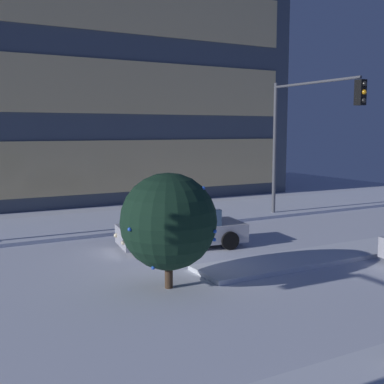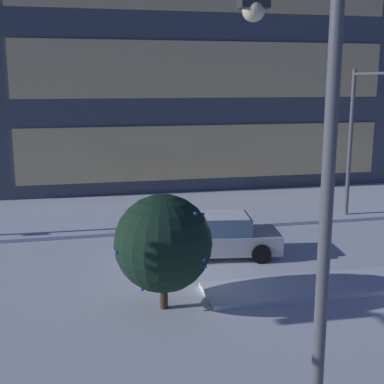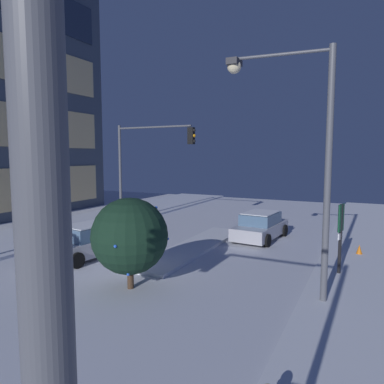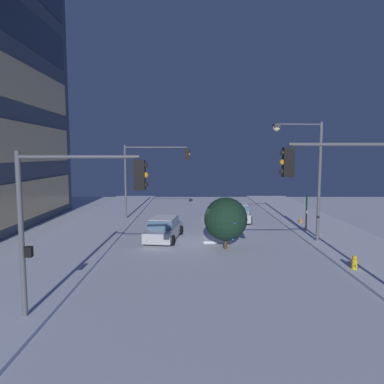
{
  "view_description": "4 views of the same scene",
  "coord_description": "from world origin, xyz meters",
  "px_view_note": "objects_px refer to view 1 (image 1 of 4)",
  "views": [
    {
      "loc": [
        -6.22,
        -12.41,
        4.27
      ],
      "look_at": [
        0.21,
        -0.57,
        2.55
      ],
      "focal_mm": 45.92,
      "sensor_mm": 36.0,
      "label": 1
    },
    {
      "loc": [
        -2.71,
        -13.87,
        6.03
      ],
      "look_at": [
        0.5,
        0.76,
        2.85
      ],
      "focal_mm": 49.0,
      "sensor_mm": 36.0,
      "label": 2
    },
    {
      "loc": [
        -10.32,
        -7.96,
        4.56
      ],
      "look_at": [
        3.96,
        -0.87,
        2.91
      ],
      "focal_mm": 33.39,
      "sensor_mm": 36.0,
      "label": 3
    },
    {
      "loc": [
        -21.5,
        1.27,
        5.66
      ],
      "look_at": [
        3.3,
        1.24,
        3.05
      ],
      "focal_mm": 33.0,
      "sensor_mm": 36.0,
      "label": 4
    }
  ],
  "objects_px": {
    "street_lamp_arched": "(366,86)",
    "decorated_tree_median": "(168,221)",
    "car_far": "(182,228)",
    "traffic_light_corner_far_right": "(306,122)"
  },
  "relations": [
    {
      "from": "street_lamp_arched",
      "to": "decorated_tree_median",
      "type": "height_order",
      "value": "street_lamp_arched"
    },
    {
      "from": "car_far",
      "to": "street_lamp_arched",
      "type": "relative_size",
      "value": 0.62
    },
    {
      "from": "car_far",
      "to": "traffic_light_corner_far_right",
      "type": "relative_size",
      "value": 0.74
    },
    {
      "from": "car_far",
      "to": "street_lamp_arched",
      "type": "xyz_separation_m",
      "value": [
        -0.99,
        -9.14,
        4.33
      ]
    },
    {
      "from": "traffic_light_corner_far_right",
      "to": "decorated_tree_median",
      "type": "height_order",
      "value": "traffic_light_corner_far_right"
    },
    {
      "from": "street_lamp_arched",
      "to": "car_far",
      "type": "bearing_deg",
      "value": -10.97
    },
    {
      "from": "traffic_light_corner_far_right",
      "to": "street_lamp_arched",
      "type": "height_order",
      "value": "street_lamp_arched"
    },
    {
      "from": "traffic_light_corner_far_right",
      "to": "decorated_tree_median",
      "type": "bearing_deg",
      "value": -59.91
    },
    {
      "from": "traffic_light_corner_far_right",
      "to": "street_lamp_arched",
      "type": "xyz_separation_m",
      "value": [
        -8.17,
        -10.79,
        0.43
      ]
    },
    {
      "from": "car_far",
      "to": "street_lamp_arched",
      "type": "height_order",
      "value": "street_lamp_arched"
    }
  ]
}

